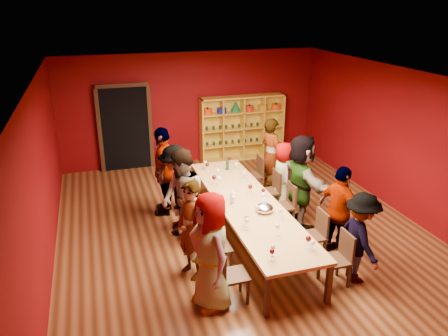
{
  "coord_description": "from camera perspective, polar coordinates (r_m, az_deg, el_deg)",
  "views": [
    {
      "loc": [
        -2.59,
        -6.86,
        4.29
      ],
      "look_at": [
        -0.2,
        0.84,
        1.15
      ],
      "focal_mm": 35.0,
      "sensor_mm": 36.0,
      "label": 1
    }
  ],
  "objects": [
    {
      "name": "person_right_3",
      "position": [
        9.39,
        7.78,
        -1.06
      ],
      "size": [
        0.54,
        0.8,
        1.5
      ],
      "primitive_type": "imported",
      "rotation": [
        0.0,
        0.0,
        1.37
      ],
      "color": "#BD7E8B",
      "rests_on": "ground"
    },
    {
      "name": "person_right_0",
      "position": [
        7.3,
        17.37,
        -8.71
      ],
      "size": [
        0.5,
        1.02,
        1.52
      ],
      "primitive_type": "imported",
      "rotation": [
        0.0,
        0.0,
        1.48
      ],
      "color": "silver",
      "rests_on": "ground"
    },
    {
      "name": "shelving_unit",
      "position": [
        12.32,
        2.32,
        5.7
      ],
      "size": [
        2.4,
        0.4,
        1.8
      ],
      "color": "gold",
      "rests_on": "ground"
    },
    {
      "name": "chair_person_right_3",
      "position": [
        9.39,
        6.25,
        -2.69
      ],
      "size": [
        0.42,
        0.42,
        0.89
      ],
      "color": "black",
      "rests_on": "ground"
    },
    {
      "name": "chair_person_left_1",
      "position": [
        7.31,
        -1.41,
        -10.01
      ],
      "size": [
        0.42,
        0.42,
        0.89
      ],
      "color": "black",
      "rests_on": "ground"
    },
    {
      "name": "person_right_4",
      "position": [
        10.19,
        6.16,
        1.65
      ],
      "size": [
        0.63,
        0.75,
        1.78
      ],
      "primitive_type": "imported",
      "rotation": [
        0.0,
        0.0,
        1.85
      ],
      "color": "#527EA9",
      "rests_on": "ground"
    },
    {
      "name": "wine_glass_16",
      "position": [
        7.96,
        1.23,
        -3.94
      ],
      "size": [
        0.08,
        0.08,
        0.21
      ],
      "color": "white",
      "rests_on": "tasting_table"
    },
    {
      "name": "wine_glass_19",
      "position": [
        9.62,
        -2.46,
        0.62
      ],
      "size": [
        0.08,
        0.08,
        0.2
      ],
      "color": "white",
      "rests_on": "tasting_table"
    },
    {
      "name": "wine_glass_0",
      "position": [
        7.67,
        4.32,
        -5.19
      ],
      "size": [
        0.07,
        0.07,
        0.18
      ],
      "color": "white",
      "rests_on": "tasting_table"
    },
    {
      "name": "wine_glass_1",
      "position": [
        9.59,
        1.61,
        0.45
      ],
      "size": [
        0.07,
        0.07,
        0.18
      ],
      "color": "white",
      "rests_on": "tasting_table"
    },
    {
      "name": "wine_glass_14",
      "position": [
        9.88,
        0.74,
        1.19
      ],
      "size": [
        0.08,
        0.08,
        0.2
      ],
      "color": "white",
      "rests_on": "tasting_table"
    },
    {
      "name": "wine_glass_6",
      "position": [
        6.43,
        6.3,
        -10.84
      ],
      "size": [
        0.08,
        0.08,
        0.19
      ],
      "color": "white",
      "rests_on": "tasting_table"
    },
    {
      "name": "wine_glass_11",
      "position": [
        7.18,
        2.99,
        -6.92
      ],
      "size": [
        0.08,
        0.08,
        0.21
      ],
      "color": "white",
      "rests_on": "tasting_table"
    },
    {
      "name": "carafe_a",
      "position": [
        8.06,
        1.13,
        -3.88
      ],
      "size": [
        0.1,
        0.1,
        0.25
      ],
      "color": "white",
      "rests_on": "tasting_table"
    },
    {
      "name": "wine_glass_15",
      "position": [
        9.53,
        -2.21,
        0.4
      ],
      "size": [
        0.08,
        0.08,
        0.2
      ],
      "color": "white",
      "rests_on": "tasting_table"
    },
    {
      "name": "wine_glass_21",
      "position": [
        9.05,
        2.66,
        -0.68
      ],
      "size": [
        0.09,
        0.09,
        0.22
      ],
      "color": "white",
      "rests_on": "tasting_table"
    },
    {
      "name": "person_left_1",
      "position": [
        7.06,
        -4.35,
        -8.09
      ],
      "size": [
        0.64,
        0.73,
        1.67
      ],
      "primitive_type": "imported",
      "rotation": [
        0.0,
        0.0,
        -1.2
      ],
      "color": "#45464A",
      "rests_on": "ground"
    },
    {
      "name": "chair_person_left_0",
      "position": [
        6.65,
        0.58,
        -13.51
      ],
      "size": [
        0.42,
        0.42,
        0.89
      ],
      "color": "black",
      "rests_on": "ground"
    },
    {
      "name": "wine_glass_18",
      "position": [
        7.58,
        7.4,
        -5.58
      ],
      "size": [
        0.08,
        0.08,
        0.19
      ],
      "color": "white",
      "rests_on": "tasting_table"
    },
    {
      "name": "wine_glass_5",
      "position": [
        6.74,
        11.51,
        -9.61
      ],
      "size": [
        0.07,
        0.07,
        0.18
      ],
      "color": "white",
      "rests_on": "tasting_table"
    },
    {
      "name": "chair_person_right_4",
      "position": [
        10.19,
        4.17,
        -0.63
      ],
      "size": [
        0.42,
        0.42,
        0.89
      ],
      "color": "black",
      "rests_on": "ground"
    },
    {
      "name": "person_right_1",
      "position": [
        7.88,
        14.9,
        -5.53
      ],
      "size": [
        0.65,
        1.05,
        1.66
      ],
      "primitive_type": "imported",
      "rotation": [
        0.0,
        0.0,
        1.8
      ],
      "color": "#15163A",
      "rests_on": "ground"
    },
    {
      "name": "doorway",
      "position": [
        11.76,
        -12.78,
        5.12
      ],
      "size": [
        1.4,
        0.17,
        2.3
      ],
      "color": "black",
      "rests_on": "ground"
    },
    {
      "name": "person_left_3",
      "position": [
        8.49,
        -6.28,
        -2.64
      ],
      "size": [
        0.6,
        1.17,
        1.73
      ],
      "primitive_type": "imported",
      "rotation": [
        0.0,
        0.0,
        -1.7
      ],
      "color": "pink",
      "rests_on": "ground"
    },
    {
      "name": "chair_person_right_0",
      "position": [
        7.26,
        14.88,
        -11.03
      ],
      "size": [
        0.42,
        0.42,
        0.89
      ],
      "color": "black",
      "rests_on": "ground"
    },
    {
      "name": "chair_person_right_2",
      "position": [
        8.78,
        8.13,
        -4.54
      ],
      "size": [
        0.42,
        0.42,
        0.89
      ],
      "color": "black",
      "rests_on": "ground"
    },
    {
      "name": "wine_glass_12",
      "position": [
        8.09,
        5.17,
        -3.59
      ],
      "size": [
        0.08,
        0.08,
        0.21
      ],
      "color": "white",
      "rests_on": "tasting_table"
    },
    {
      "name": "person_left_2",
      "position": [
        7.88,
        -5.39,
        -4.09
      ],
      "size": [
        0.65,
        0.98,
        1.85
      ],
      "primitive_type": "imported",
      "rotation": [
        0.0,
        0.0,
        -1.38
      ],
      "color": "silver",
      "rests_on": "ground"
    },
    {
      "name": "spittoon_bowl",
      "position": [
        7.78,
        5.3,
        -5.26
      ],
      "size": [
        0.32,
        0.32,
        0.18
      ],
      "primitive_type": "ellipsoid",
      "color": "silver",
      "rests_on": "tasting_table"
    },
    {
      "name": "wine_glass_10",
      "position": [
        8.81,
        -1.32,
        -1.3
      ],
      "size": [
        0.09,
        0.09,
        0.21
      ],
      "color": "white",
      "rests_on": "tasting_table"
    },
    {
      "name": "tasting_table",
      "position": [
        8.16,
        3.11,
        -4.84
      ],
      "size": [
        1.1,
        4.5,
        0.75
      ],
      "color": "#B6854C",
      "rests_on": "ground"
    },
    {
      "name": "wine_glass_20",
      "position": [
        8.31,
        5.14,
        -2.99
      ],
      "size": [
        0.07,
        0.07,
        0.19
      ],
      "color": "white",
      "rests_on": "tasting_table"
    },
    {
      "name": "carafe_b",
      "position": [
        7.83,
        5.27,
        -4.83
      ],
      "size": [
        0.12,
        0.12,
        0.24
      ],
      "color": "white",
      "rests_on": "tasting_table"
    },
    {
      "name": "wine_glass_17",
      "position": [
        8.75,
        -0.65,
        -1.44
      ],
      "size": [
        0.09,
        0.09,
        0.22
      ],
      "color": "white",
      "rests_on": "tasting_table"
    },
    {
      "name": "wine_bottle",
      "position": [
        9.61,
        0.46,
        0.37
      ],
      "size": [
        0.09,
        0.09,
        0.29
      ],
      "color": "#14391C",
      "rests_on": "tasting_table"
    },
    {
      "name": "wine_glass_3",
      "position": [
        6.78,
        10.96,
        -9.12
      ],
      "size": [
        0.09,
        0.09,
        0.21
      ],
      "color": "white",
      "rests_on": "tasting_table"
    },
    {
      "name": "person_left_0",
      "position": [
        6.36,
        -1.72,
        -10.85
      ],
      "size": [
        0.63,
        0.96,
        1.82
      ],
      "primitive_type": "imported",
      "rotation": [
        0.0,
        0.0,
        -1.4
      ],
      "color": "#505056",
      "rests_on": "ground"
    },
    {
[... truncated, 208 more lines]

